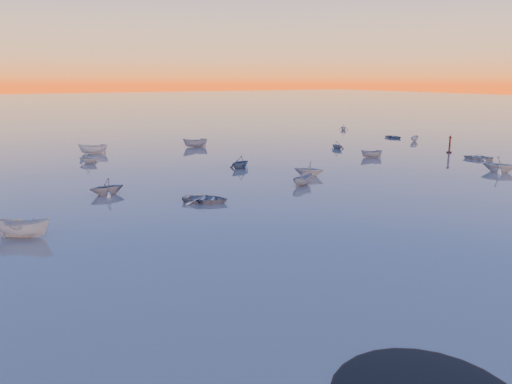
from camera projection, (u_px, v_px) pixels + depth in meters
ground at (112, 133)px, 110.76m from camera, size 600.00×600.00×0.00m
moored_fleet at (191, 165)px, 70.68m from camera, size 124.00×58.00×1.20m
boat_near_left at (206, 202)px, 49.84m from camera, size 4.36×4.74×1.14m
boat_near_center at (302, 185)px, 57.76m from camera, size 2.79×3.74×1.19m
boat_near_right at (309, 176)px, 63.06m from camera, size 4.24×3.91×1.40m
channel_marker at (450, 146)px, 82.20m from camera, size 0.85×0.85×3.01m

